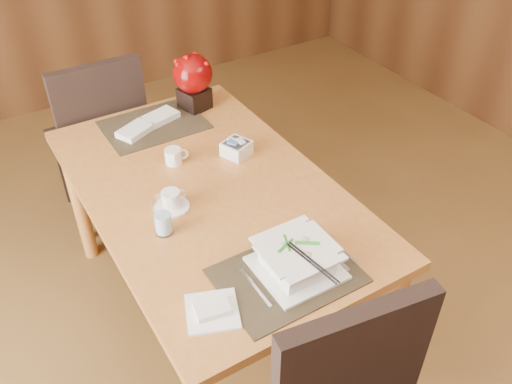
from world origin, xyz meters
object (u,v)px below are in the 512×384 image
soup_setting (297,259)px  sugar_caddy (237,149)px  dining_table (210,206)px  creamer_jug (173,156)px  berry_decor (193,79)px  far_chair (101,134)px  water_glass (162,216)px  bread_plate (212,312)px  coffee_cup (171,201)px

soup_setting → sugar_caddy: soup_setting is taller
dining_table → creamer_jug: 0.27m
berry_decor → far_chair: size_ratio=0.27×
water_glass → sugar_caddy: (0.46, 0.29, -0.04)m
creamer_jug → dining_table: bearing=-63.1°
creamer_jug → berry_decor: bearing=68.1°
water_glass → dining_table: bearing=30.2°
creamer_jug → berry_decor: berry_decor is taller
berry_decor → bread_plate: bearing=-114.0°
far_chair → berry_decor: bearing=141.2°
soup_setting → coffee_cup: soup_setting is taller
soup_setting → far_chair: (-0.21, 1.46, -0.24)m
coffee_cup → far_chair: far_chair is taller
coffee_cup → water_glass: 0.14m
dining_table → berry_decor: (0.24, 0.60, 0.25)m
dining_table → sugar_caddy: (0.21, 0.14, 0.13)m
water_glass → berry_decor: 0.90m
dining_table → berry_decor: berry_decor is taller
creamer_jug → bread_plate: bearing=-91.1°
coffee_cup → water_glass: (-0.08, -0.11, 0.04)m
coffee_cup → far_chair: bearing=89.4°
dining_table → coffee_cup: 0.22m
creamer_jug → far_chair: 0.74m
water_glass → far_chair: size_ratio=0.15×
coffee_cup → far_chair: size_ratio=0.13×
sugar_caddy → water_glass: bearing=-147.8°
berry_decor → far_chair: bearing=141.3°
coffee_cup → sugar_caddy: coffee_cup is taller
creamer_jug → soup_setting: bearing=-68.2°
berry_decor → far_chair: 0.62m
water_glass → creamer_jug: water_glass is taller
creamer_jug → sugar_caddy: 0.27m
berry_decor → bread_plate: size_ratio=1.73×
soup_setting → sugar_caddy: 0.71m
soup_setting → coffee_cup: bearing=113.4°
water_glass → bread_plate: water_glass is taller
soup_setting → water_glass: 0.50m
sugar_caddy → berry_decor: berry_decor is taller
berry_decor → bread_plate: berry_decor is taller
bread_plate → creamer_jug: bearing=73.6°
soup_setting → creamer_jug: soup_setting is taller
water_glass → soup_setting: bearing=-53.4°
sugar_caddy → far_chair: far_chair is taller
soup_setting → water_glass: water_glass is taller
sugar_caddy → dining_table: bearing=-145.5°
sugar_caddy → soup_setting: bearing=-103.6°
far_chair → sugar_caddy: bearing=115.6°
sugar_caddy → berry_decor: (0.03, 0.45, 0.12)m
dining_table → far_chair: bearing=100.2°
soup_setting → far_chair: far_chair is taller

